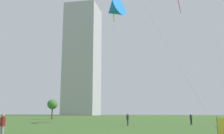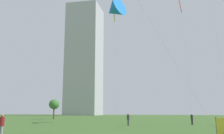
{
  "view_description": "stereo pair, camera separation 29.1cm",
  "coord_description": "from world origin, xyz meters",
  "px_view_note": "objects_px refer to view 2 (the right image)",
  "views": [
    {
      "loc": [
        4.66,
        -17.88,
        1.77
      ],
      "look_at": [
        -2.61,
        8.29,
        6.75
      ],
      "focal_mm": 39.39,
      "sensor_mm": 36.0,
      "label": 1
    },
    {
      "loc": [
        4.94,
        -17.8,
        1.77
      ],
      "look_at": [
        -2.61,
        8.29,
        6.75
      ],
      "focal_mm": 39.39,
      "sensor_mm": 36.0,
      "label": 2
    }
  ],
  "objects_px": {
    "person_standing_3": "(2,124)",
    "event_banner": "(222,128)",
    "person_standing_0": "(128,118)",
    "kite_flying_4": "(114,10)",
    "park_tree_2": "(54,104)",
    "person_standing_1": "(192,118)",
    "distant_highrise_0": "(85,59)"
  },
  "relations": [
    {
      "from": "person_standing_0",
      "to": "person_standing_1",
      "type": "bearing_deg",
      "value": -48.85
    },
    {
      "from": "person_standing_1",
      "to": "kite_flying_4",
      "type": "relative_size",
      "value": 0.09
    },
    {
      "from": "person_standing_1",
      "to": "event_banner",
      "type": "relative_size",
      "value": 0.66
    },
    {
      "from": "person_standing_3",
      "to": "park_tree_2",
      "type": "distance_m",
      "value": 44.1
    },
    {
      "from": "kite_flying_4",
      "to": "event_banner",
      "type": "relative_size",
      "value": 7.42
    },
    {
      "from": "person_standing_1",
      "to": "event_banner",
      "type": "height_order",
      "value": "person_standing_1"
    },
    {
      "from": "person_standing_1",
      "to": "kite_flying_4",
      "type": "bearing_deg",
      "value": -178.86
    },
    {
      "from": "person_standing_0",
      "to": "park_tree_2",
      "type": "bearing_deg",
      "value": 59.03
    },
    {
      "from": "person_standing_3",
      "to": "event_banner",
      "type": "bearing_deg",
      "value": -147.81
    },
    {
      "from": "person_standing_3",
      "to": "distant_highrise_0",
      "type": "relative_size",
      "value": 0.03
    },
    {
      "from": "person_standing_1",
      "to": "event_banner",
      "type": "distance_m",
      "value": 19.95
    },
    {
      "from": "person_standing_0",
      "to": "park_tree_2",
      "type": "relative_size",
      "value": 0.33
    },
    {
      "from": "person_standing_3",
      "to": "event_banner",
      "type": "distance_m",
      "value": 14.91
    },
    {
      "from": "distant_highrise_0",
      "to": "event_banner",
      "type": "height_order",
      "value": "distant_highrise_0"
    },
    {
      "from": "person_standing_0",
      "to": "distant_highrise_0",
      "type": "relative_size",
      "value": 0.03
    },
    {
      "from": "person_standing_3",
      "to": "event_banner",
      "type": "height_order",
      "value": "person_standing_3"
    },
    {
      "from": "person_standing_3",
      "to": "park_tree_2",
      "type": "relative_size",
      "value": 0.34
    },
    {
      "from": "kite_flying_4",
      "to": "distant_highrise_0",
      "type": "height_order",
      "value": "distant_highrise_0"
    },
    {
      "from": "park_tree_2",
      "to": "distant_highrise_0",
      "type": "bearing_deg",
      "value": 107.2
    },
    {
      "from": "kite_flying_4",
      "to": "distant_highrise_0",
      "type": "relative_size",
      "value": 0.28
    },
    {
      "from": "person_standing_3",
      "to": "event_banner",
      "type": "xyz_separation_m",
      "value": [
        14.73,
        2.26,
        -0.18
      ]
    },
    {
      "from": "park_tree_2",
      "to": "distant_highrise_0",
      "type": "distance_m",
      "value": 81.25
    },
    {
      "from": "person_standing_1",
      "to": "kite_flying_4",
      "type": "distance_m",
      "value": 18.86
    },
    {
      "from": "park_tree_2",
      "to": "person_standing_1",
      "type": "bearing_deg",
      "value": -29.27
    },
    {
      "from": "person_standing_0",
      "to": "person_standing_1",
      "type": "distance_m",
      "value": 9.37
    },
    {
      "from": "park_tree_2",
      "to": "distant_highrise_0",
      "type": "height_order",
      "value": "distant_highrise_0"
    },
    {
      "from": "kite_flying_4",
      "to": "distant_highrise_0",
      "type": "bearing_deg",
      "value": 114.81
    },
    {
      "from": "person_standing_3",
      "to": "kite_flying_4",
      "type": "distance_m",
      "value": 22.53
    },
    {
      "from": "person_standing_1",
      "to": "park_tree_2",
      "type": "distance_m",
      "value": 36.59
    },
    {
      "from": "person_standing_0",
      "to": "kite_flying_4",
      "type": "height_order",
      "value": "kite_flying_4"
    },
    {
      "from": "kite_flying_4",
      "to": "park_tree_2",
      "type": "relative_size",
      "value": 3.65
    },
    {
      "from": "person_standing_3",
      "to": "park_tree_2",
      "type": "bearing_deg",
      "value": -41.91
    }
  ]
}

